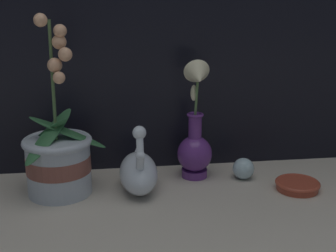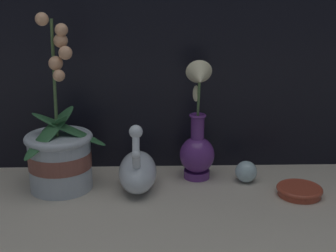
# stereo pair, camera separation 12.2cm
# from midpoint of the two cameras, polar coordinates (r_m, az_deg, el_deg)

# --- Properties ---
(ground_plane) EXTENTS (2.80, 2.80, 0.00)m
(ground_plane) POSITION_cam_midpoint_polar(r_m,az_deg,el_deg) (1.15, 4.45, -10.25)
(ground_plane) COLOR #BCB2A3
(orchid_potted_plant) EXTENTS (0.21, 0.21, 0.46)m
(orchid_potted_plant) POSITION_cam_midpoint_polar(r_m,az_deg,el_deg) (1.24, -10.35, -3.35)
(orchid_potted_plant) COLOR #B2BCCC
(orchid_potted_plant) RESTS_ON ground_plane
(swan_figurine) EXTENTS (0.10, 0.19, 0.20)m
(swan_figurine) POSITION_cam_midpoint_polar(r_m,az_deg,el_deg) (1.23, -0.90, -5.39)
(swan_figurine) COLOR silver
(swan_figurine) RESTS_ON ground_plane
(blue_vase) EXTENTS (0.10, 0.12, 0.34)m
(blue_vase) POSITION_cam_midpoint_polar(r_m,az_deg,el_deg) (1.29, 6.32, -1.85)
(blue_vase) COLOR #602D7F
(blue_vase) RESTS_ON ground_plane
(glass_sphere) EXTENTS (0.06, 0.06, 0.06)m
(glass_sphere) POSITION_cam_midpoint_polar(r_m,az_deg,el_deg) (1.32, 12.15, -5.51)
(glass_sphere) COLOR silver
(glass_sphere) RESTS_ON ground_plane
(amber_dish) EXTENTS (0.12, 0.12, 0.02)m
(amber_dish) POSITION_cam_midpoint_polar(r_m,az_deg,el_deg) (1.28, 18.41, -7.51)
(amber_dish) COLOR #A8422D
(amber_dish) RESTS_ON ground_plane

